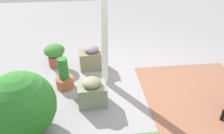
{
  "coord_description": "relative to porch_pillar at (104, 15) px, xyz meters",
  "views": [
    {
      "loc": [
        0.66,
        2.99,
        2.28
      ],
      "look_at": [
        0.33,
        -0.06,
        0.42
      ],
      "focal_mm": 35.02,
      "sensor_mm": 36.0,
      "label": 1
    }
  ],
  "objects": [
    {
      "name": "stone_planter_nearest",
      "position": [
        0.22,
        -0.51,
        -1.03
      ],
      "size": [
        0.51,
        0.38,
        0.46
      ],
      "color": "gray",
      "rests_on": "ground"
    },
    {
      "name": "stone_planter_mid",
      "position": [
        0.24,
        0.58,
        -1.02
      ],
      "size": [
        0.45,
        0.34,
        0.46
      ],
      "color": "gray",
      "rests_on": "ground"
    },
    {
      "name": "ground_plane",
      "position": [
        -0.43,
        0.28,
        -1.23
      ],
      "size": [
        12.0,
        12.0,
        0.0
      ],
      "primitive_type": "plane",
      "color": "#999396"
    },
    {
      "name": "porch_pillar",
      "position": [
        0.0,
        0.0,
        0.0
      ],
      "size": [
        0.1,
        0.1,
        2.47
      ],
      "primitive_type": "cube",
      "color": "white",
      "rests_on": "ground"
    },
    {
      "name": "terracotta_pot_tall",
      "position": [
        0.71,
        0.1,
        -1.04
      ],
      "size": [
        0.3,
        0.3,
        0.56
      ],
      "color": "#B05B36",
      "rests_on": "ground"
    },
    {
      "name": "terracotta_pot_broad",
      "position": [
        0.94,
        -0.65,
        -0.96
      ],
      "size": [
        0.4,
        0.4,
        0.46
      ],
      "color": "#A54C3C",
      "rests_on": "ground"
    },
    {
      "name": "round_shrub",
      "position": [
        1.14,
        1.06,
        -0.79
      ],
      "size": [
        0.88,
        0.88,
        0.88
      ],
      "primitive_type": "sphere",
      "color": "#307A2C",
      "rests_on": "ground"
    },
    {
      "name": "brick_path",
      "position": [
        -1.52,
        0.83,
        -1.23
      ],
      "size": [
        1.8,
        2.4,
        0.02
      ],
      "primitive_type": "cube",
      "color": "#9D6148",
      "rests_on": "ground"
    }
  ]
}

